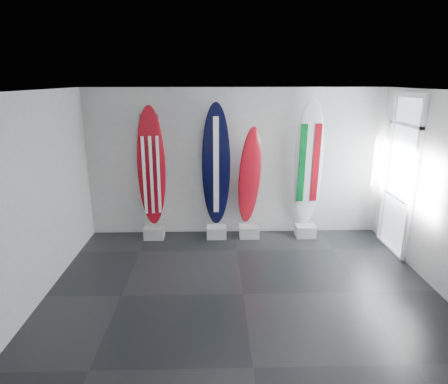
{
  "coord_description": "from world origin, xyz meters",
  "views": [
    {
      "loc": [
        -0.42,
        -5.1,
        3.15
      ],
      "look_at": [
        -0.25,
        1.4,
        1.21
      ],
      "focal_mm": 30.47,
      "sensor_mm": 36.0,
      "label": 1
    }
  ],
  "objects_px": {
    "surfboard_navy": "(216,166)",
    "surfboard_swiss": "(250,177)",
    "surfboard_usa": "(152,168)",
    "surfboard_italy": "(309,163)"
  },
  "relations": [
    {
      "from": "surfboard_navy",
      "to": "surfboard_swiss",
      "type": "bearing_deg",
      "value": -1.55
    },
    {
      "from": "surfboard_swiss",
      "to": "surfboard_usa",
      "type": "bearing_deg",
      "value": 162.61
    },
    {
      "from": "surfboard_navy",
      "to": "surfboard_italy",
      "type": "xyz_separation_m",
      "value": [
        1.85,
        0.0,
        0.04
      ]
    },
    {
      "from": "surfboard_usa",
      "to": "surfboard_swiss",
      "type": "bearing_deg",
      "value": -12.16
    },
    {
      "from": "surfboard_swiss",
      "to": "surfboard_italy",
      "type": "distance_m",
      "value": 1.2
    },
    {
      "from": "surfboard_usa",
      "to": "surfboard_navy",
      "type": "bearing_deg",
      "value": -12.16
    },
    {
      "from": "surfboard_swiss",
      "to": "surfboard_italy",
      "type": "relative_size",
      "value": 0.8
    },
    {
      "from": "surfboard_usa",
      "to": "surfboard_swiss",
      "type": "height_order",
      "value": "surfboard_usa"
    },
    {
      "from": "surfboard_usa",
      "to": "surfboard_italy",
      "type": "height_order",
      "value": "surfboard_italy"
    },
    {
      "from": "surfboard_italy",
      "to": "surfboard_usa",
      "type": "bearing_deg",
      "value": 177.72
    }
  ]
}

